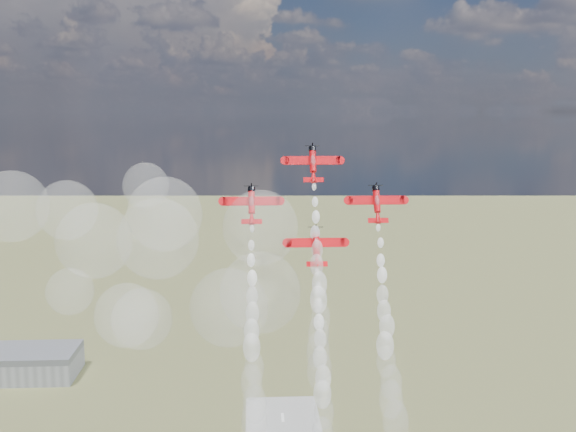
{
  "coord_description": "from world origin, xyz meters",
  "views": [
    {
      "loc": [
        -11.81,
        -128.46,
        123.57
      ],
      "look_at": [
        -3.68,
        21.74,
        100.2
      ],
      "focal_mm": 42.0,
      "sensor_mm": 36.0,
      "label": 1
    }
  ],
  "objects_px": {
    "plane_left": "(252,204)",
    "plane_slot": "(316,246)",
    "plane_lead": "(313,163)",
    "plane_right": "(377,203)",
    "hangar": "(23,363)"
  },
  "relations": [
    {
      "from": "plane_left",
      "to": "plane_slot",
      "type": "relative_size",
      "value": 1.0
    },
    {
      "from": "plane_lead",
      "to": "plane_slot",
      "type": "distance_m",
      "value": 19.91
    },
    {
      "from": "plane_left",
      "to": "plane_right",
      "type": "relative_size",
      "value": 1.0
    },
    {
      "from": "hangar",
      "to": "plane_left",
      "type": "relative_size",
      "value": 3.89
    },
    {
      "from": "plane_slot",
      "to": "plane_left",
      "type": "bearing_deg",
      "value": 161.83
    },
    {
      "from": "plane_right",
      "to": "plane_slot",
      "type": "bearing_deg",
      "value": -161.83
    },
    {
      "from": "plane_slot",
      "to": "plane_right",
      "type": "bearing_deg",
      "value": 18.17
    },
    {
      "from": "plane_slot",
      "to": "plane_lead",
      "type": "bearing_deg",
      "value": 90.0
    },
    {
      "from": "plane_right",
      "to": "plane_slot",
      "type": "relative_size",
      "value": 1.0
    },
    {
      "from": "plane_lead",
      "to": "plane_left",
      "type": "xyz_separation_m",
      "value": [
        -14.22,
        -4.67,
        -8.79
      ]
    },
    {
      "from": "hangar",
      "to": "plane_left",
      "type": "xyz_separation_m",
      "value": [
        108.09,
        -158.38,
        96.49
      ]
    },
    {
      "from": "plane_left",
      "to": "plane_slot",
      "type": "bearing_deg",
      "value": -18.17
    },
    {
      "from": "plane_lead",
      "to": "plane_slot",
      "type": "bearing_deg",
      "value": -90.0
    },
    {
      "from": "hangar",
      "to": "plane_right",
      "type": "distance_m",
      "value": 230.29
    },
    {
      "from": "hangar",
      "to": "plane_right",
      "type": "bearing_deg",
      "value": -49.23
    }
  ]
}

